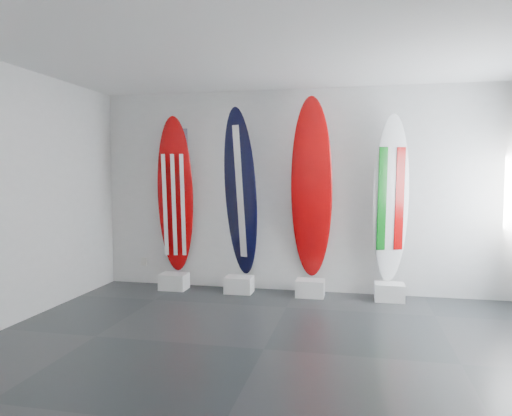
% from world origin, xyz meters
% --- Properties ---
extents(floor, '(6.00, 6.00, 0.00)m').
position_xyz_m(floor, '(0.00, 0.00, 0.00)').
color(floor, black).
rests_on(floor, ground).
extents(ceiling, '(6.00, 6.00, 0.00)m').
position_xyz_m(ceiling, '(0.00, 0.00, 3.00)').
color(ceiling, white).
rests_on(ceiling, wall_back).
extents(wall_back, '(6.00, 0.00, 6.00)m').
position_xyz_m(wall_back, '(0.00, 2.50, 1.50)').
color(wall_back, silver).
rests_on(wall_back, ground).
extents(wall_front, '(6.00, 0.00, 6.00)m').
position_xyz_m(wall_front, '(0.00, -2.50, 1.50)').
color(wall_front, silver).
rests_on(wall_front, ground).
extents(display_block_usa, '(0.40, 0.30, 0.24)m').
position_xyz_m(display_block_usa, '(-1.82, 2.18, 0.12)').
color(display_block_usa, white).
rests_on(display_block_usa, floor).
extents(surfboard_usa, '(0.61, 0.49, 2.38)m').
position_xyz_m(surfboard_usa, '(-1.82, 2.28, 1.42)').
color(surfboard_usa, '#970304').
rests_on(surfboard_usa, display_block_usa).
extents(display_block_navy, '(0.40, 0.30, 0.24)m').
position_xyz_m(display_block_navy, '(-0.80, 2.18, 0.12)').
color(display_block_navy, white).
rests_on(display_block_navy, floor).
extents(surfboard_navy, '(0.65, 0.53, 2.49)m').
position_xyz_m(surfboard_navy, '(-0.80, 2.28, 1.48)').
color(surfboard_navy, black).
rests_on(surfboard_navy, display_block_navy).
extents(display_block_swiss, '(0.40, 0.30, 0.24)m').
position_xyz_m(display_block_swiss, '(0.25, 2.18, 0.12)').
color(display_block_swiss, white).
rests_on(display_block_swiss, floor).
extents(surfboard_swiss, '(0.60, 0.46, 2.60)m').
position_xyz_m(surfboard_swiss, '(0.25, 2.28, 1.53)').
color(surfboard_swiss, '#970304').
rests_on(surfboard_swiss, display_block_swiss).
extents(display_block_italy, '(0.40, 0.30, 0.24)m').
position_xyz_m(display_block_italy, '(1.35, 2.18, 0.12)').
color(display_block_italy, white).
rests_on(display_block_italy, floor).
extents(surfboard_italy, '(0.56, 0.34, 2.34)m').
position_xyz_m(surfboard_italy, '(1.35, 2.28, 1.41)').
color(surfboard_italy, silver).
rests_on(surfboard_italy, display_block_italy).
extents(wall_outlet, '(0.09, 0.02, 0.13)m').
position_xyz_m(wall_outlet, '(-2.45, 2.48, 0.35)').
color(wall_outlet, silver).
rests_on(wall_outlet, wall_back).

